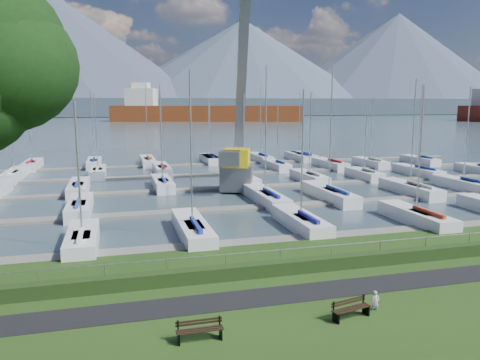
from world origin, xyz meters
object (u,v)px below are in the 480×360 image
object	(u,v)px
person	(375,299)
crane	(238,137)
bench_right	(351,309)
bench_left	(200,330)

from	to	relation	value
person	crane	bearing A→B (deg)	85.25
crane	bench_right	bearing A→B (deg)	-75.85
bench_right	person	distance (m)	1.48
person	crane	size ratio (longest dim) A/B	0.05
bench_right	crane	bearing A→B (deg)	71.50
bench_right	crane	xyz separation A→B (m)	(3.37, 31.33, 4.91)
bench_right	person	world-z (taller)	person
person	bench_right	bearing A→B (deg)	-164.24
bench_left	crane	bearing A→B (deg)	72.80
bench_left	person	xyz separation A→B (m)	(7.85, 0.64, 0.09)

